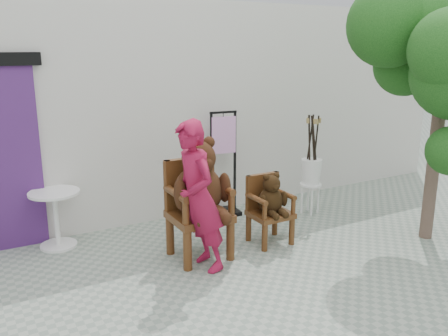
% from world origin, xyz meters
% --- Properties ---
extents(ground_plane, '(60.00, 60.00, 0.00)m').
position_xyz_m(ground_plane, '(0.00, 0.00, 0.00)').
color(ground_plane, gray).
rests_on(ground_plane, ground).
extents(back_wall, '(9.00, 1.00, 3.00)m').
position_xyz_m(back_wall, '(0.00, 3.10, 1.50)').
color(back_wall, silver).
rests_on(back_wall, ground).
extents(chair_big, '(0.68, 0.75, 1.42)m').
position_xyz_m(chair_big, '(-0.94, 1.24, 0.80)').
color(chair_big, '#42230E').
rests_on(chair_big, ground).
extents(chair_small, '(0.48, 0.48, 0.90)m').
position_xyz_m(chair_small, '(0.01, 1.19, 0.53)').
color(chair_small, '#42230E').
rests_on(chair_small, ground).
extents(person, '(0.43, 0.63, 1.67)m').
position_xyz_m(person, '(-1.09, 0.92, 0.83)').
color(person, maroon).
rests_on(person, ground).
extents(cafe_table, '(0.60, 0.60, 0.70)m').
position_xyz_m(cafe_table, '(-2.33, 2.34, 0.44)').
color(cafe_table, white).
rests_on(cafe_table, ground).
extents(display_stand, '(0.49, 0.40, 1.51)m').
position_xyz_m(display_stand, '(0.00, 2.35, 0.58)').
color(display_stand, black).
rests_on(display_stand, ground).
extents(stool_bucket, '(0.32, 0.32, 1.45)m').
position_xyz_m(stool_bucket, '(1.14, 1.77, 0.64)').
color(stool_bucket, white).
rests_on(stool_bucket, ground).
extents(tree, '(2.05, 1.79, 3.13)m').
position_xyz_m(tree, '(1.70, 0.31, 2.30)').
color(tree, '#47352B').
rests_on(tree, ground).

